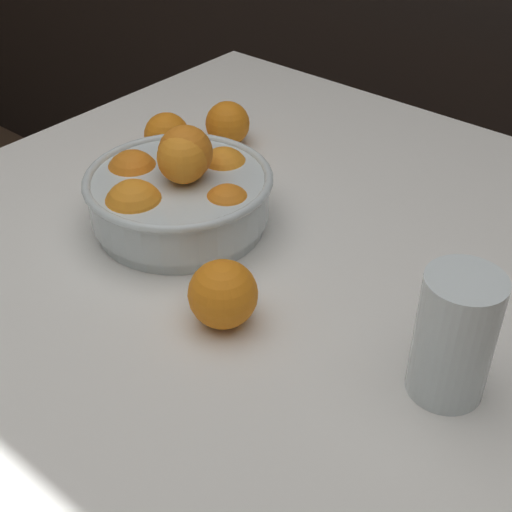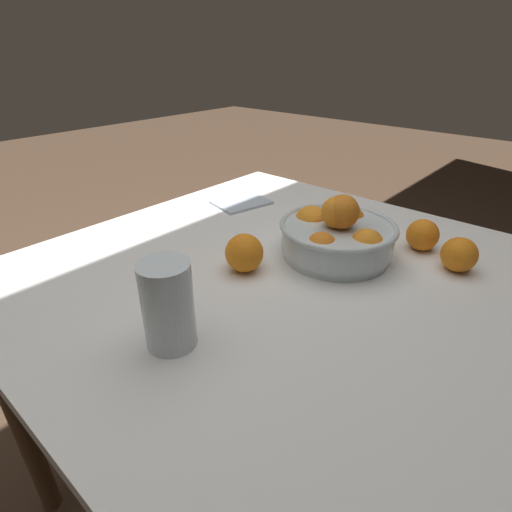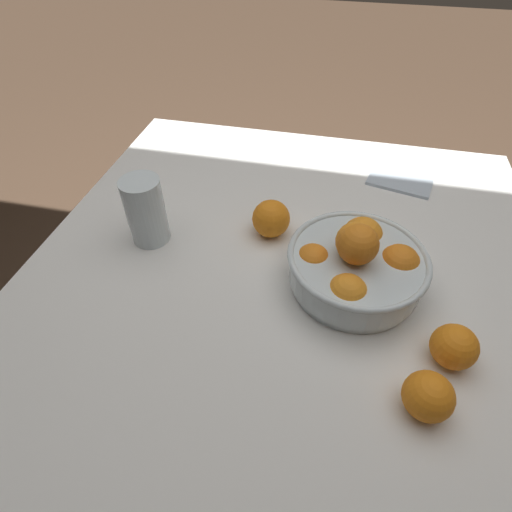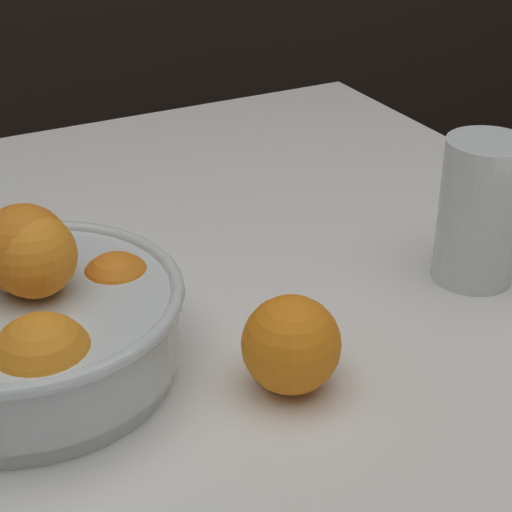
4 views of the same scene
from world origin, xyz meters
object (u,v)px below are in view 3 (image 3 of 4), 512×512
at_px(fruit_bowl, 356,265).
at_px(orange_loose_front, 454,347).
at_px(juice_glass, 147,214).
at_px(orange_loose_near_bowl, 428,396).
at_px(orange_loose_aside, 271,219).

bearing_deg(fruit_bowl, orange_loose_front, 140.60).
distance_m(juice_glass, orange_loose_front, 0.62).
height_order(orange_loose_near_bowl, orange_loose_front, same).
height_order(juice_glass, orange_loose_front, juice_glass).
bearing_deg(orange_loose_front, juice_glass, -16.31).
bearing_deg(fruit_bowl, juice_glass, -5.41).
relative_size(orange_loose_near_bowl, orange_loose_aside, 0.90).
relative_size(fruit_bowl, orange_loose_front, 3.52).
height_order(juice_glass, orange_loose_near_bowl, juice_glass).
bearing_deg(juice_glass, fruit_bowl, 174.59).
distance_m(orange_loose_near_bowl, orange_loose_front, 0.11).
bearing_deg(orange_loose_front, fruit_bowl, -39.40).
bearing_deg(orange_loose_near_bowl, juice_glass, -26.17).
bearing_deg(orange_loose_aside, fruit_bowl, 148.43).
xyz_separation_m(fruit_bowl, orange_loose_front, (-0.16, 0.13, -0.02)).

